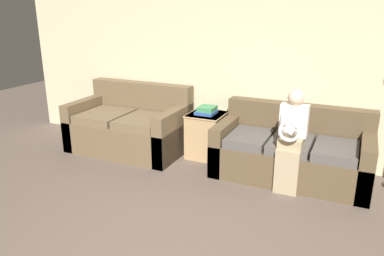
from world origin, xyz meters
The scene contains 6 objects.
wall_back centered at (0.00, 2.99, 1.27)m, with size 7.55×0.06×2.55m.
couch_main centered at (0.66, 2.52, 0.31)m, with size 1.85×0.93×0.85m.
couch_side centered at (-1.69, 2.48, 0.33)m, with size 1.65×0.98×0.94m.
child_left_seated centered at (0.70, 2.14, 0.64)m, with size 0.31×0.38×1.17m.
side_shelf centered at (-0.55, 2.68, 0.32)m, with size 0.48×0.52×0.62m.
book_stack centered at (-0.55, 2.68, 0.67)m, with size 0.25×0.27×0.10m.
Camera 1 is at (1.32, -1.92, 2.03)m, focal length 35.00 mm.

